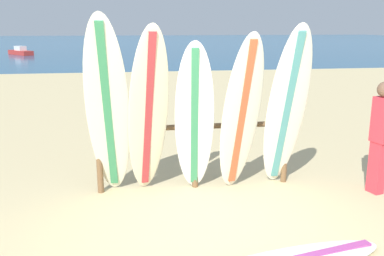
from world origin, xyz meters
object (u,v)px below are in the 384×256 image
at_px(surfboard_leaning_left, 148,114).
at_px(surfboard_leaning_center_right, 286,110).
at_px(surfboard_leaning_far_left, 108,111).
at_px(beachgoer_standing, 381,133).
at_px(small_boat_offshore, 21,52).
at_px(surfboard_rack, 195,142).
at_px(surfboard_leaning_center, 241,115).
at_px(surfboard_leaning_center_left, 195,119).

bearing_deg(surfboard_leaning_left, surfboard_leaning_center_right, -1.52).
xyz_separation_m(surfboard_leaning_far_left, beachgoer_standing, (3.78, -0.31, -0.38)).
height_order(surfboard_leaning_far_left, small_boat_offshore, surfboard_leaning_far_left).
relative_size(surfboard_rack, small_boat_offshore, 1.00).
bearing_deg(surfboard_leaning_left, surfboard_leaning_far_left, -178.13).
bearing_deg(surfboard_rack, small_boat_offshore, 106.87).
xyz_separation_m(surfboard_leaning_center_right, small_boat_offshore, (-10.58, 31.16, -0.96)).
bearing_deg(surfboard_leaning_far_left, surfboard_leaning_center_right, -0.79).
bearing_deg(surfboard_leaning_far_left, beachgoer_standing, -4.65).
xyz_separation_m(surfboard_leaning_center, beachgoer_standing, (1.96, -0.29, -0.26)).
relative_size(surfboard_leaning_far_left, surfboard_leaning_left, 1.05).
height_order(surfboard_rack, surfboard_leaning_far_left, surfboard_leaning_far_left).
bearing_deg(surfboard_leaning_center_right, surfboard_leaning_center, 178.20).
xyz_separation_m(surfboard_rack, beachgoer_standing, (2.55, -0.63, 0.19)).
bearing_deg(small_boat_offshore, surfboard_leaning_center_left, -73.35).
bearing_deg(surfboard_leaning_center, surfboard_leaning_far_left, 179.57).
distance_m(surfboard_rack, surfboard_leaning_left, 0.91).
bearing_deg(small_boat_offshore, surfboard_leaning_far_left, -75.39).
bearing_deg(surfboard_leaning_center_left, beachgoer_standing, -8.04).
relative_size(surfboard_rack, surfboard_leaning_far_left, 1.13).
bearing_deg(surfboard_rack, surfboard_leaning_far_left, -165.47).
bearing_deg(surfboard_rack, surfboard_leaning_left, -156.63).
distance_m(surfboard_rack, surfboard_leaning_center_left, 0.48).
distance_m(beachgoer_standing, small_boat_offshore, 33.62).
distance_m(surfboard_leaning_left, surfboard_leaning_center_right, 1.94).
bearing_deg(small_boat_offshore, surfboard_leaning_center_right, -71.24).
bearing_deg(surfboard_leaning_left, beachgoer_standing, -5.71).
relative_size(surfboard_leaning_center_right, small_boat_offshore, 0.84).
relative_size(surfboard_leaning_center_left, surfboard_leaning_center, 0.95).
height_order(surfboard_leaning_far_left, surfboard_leaning_center_left, surfboard_leaning_far_left).
bearing_deg(beachgoer_standing, surfboard_leaning_center_left, 171.96).
bearing_deg(surfboard_leaning_center_left, surfboard_leaning_left, -176.24).
distance_m(surfboard_rack, surfboard_leaning_center, 0.82).
xyz_separation_m(beachgoer_standing, small_boat_offshore, (-11.89, 31.43, -0.64)).
relative_size(surfboard_leaning_far_left, beachgoer_standing, 1.57).
distance_m(surfboard_rack, small_boat_offshore, 32.20).
height_order(surfboard_leaning_left, small_boat_offshore, surfboard_leaning_left).
height_order(surfboard_leaning_far_left, surfboard_leaning_left, surfboard_leaning_far_left).
bearing_deg(surfboard_leaning_center, surfboard_leaning_center_left, 173.48).
relative_size(surfboard_leaning_far_left, small_boat_offshore, 0.88).
xyz_separation_m(surfboard_leaning_left, surfboard_leaning_center_left, (0.65, 0.04, -0.11)).
height_order(surfboard_rack, small_boat_offshore, surfboard_rack).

